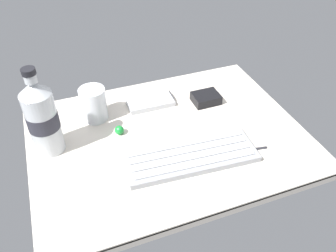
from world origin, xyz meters
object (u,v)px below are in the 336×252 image
(handheld_device, at_px, (148,101))
(water_bottle, at_px, (42,117))
(charger_block, at_px, (206,98))
(keyboard, at_px, (190,155))
(stylus_pen, at_px, (247,149))
(juice_cup, at_px, (94,105))
(trackball_mouse, at_px, (119,130))

(handheld_device, height_order, water_bottle, water_bottle)
(handheld_device, height_order, charger_block, charger_block)
(keyboard, relative_size, water_bottle, 1.43)
(water_bottle, xyz_separation_m, stylus_pen, (0.42, -0.16, -0.09))
(handheld_device, distance_m, juice_cup, 0.15)
(charger_block, xyz_separation_m, stylus_pen, (0.01, -0.20, -0.01))
(juice_cup, bearing_deg, trackball_mouse, -63.04)
(keyboard, xyz_separation_m, stylus_pen, (0.13, -0.02, -0.00))
(water_bottle, bearing_deg, juice_cup, 32.92)
(water_bottle, height_order, charger_block, water_bottle)
(juice_cup, height_order, water_bottle, water_bottle)
(charger_block, bearing_deg, stylus_pen, -87.96)
(keyboard, height_order, charger_block, charger_block)
(handheld_device, distance_m, charger_block, 0.15)
(handheld_device, bearing_deg, charger_block, -18.27)
(keyboard, distance_m, stylus_pen, 0.13)
(keyboard, relative_size, handheld_device, 2.30)
(handheld_device, xyz_separation_m, water_bottle, (-0.26, -0.09, 0.08))
(trackball_mouse, bearing_deg, charger_block, 10.37)
(juice_cup, xyz_separation_m, charger_block, (0.29, -0.04, -0.03))
(handheld_device, xyz_separation_m, charger_block, (0.15, -0.05, 0.00))
(charger_block, bearing_deg, juice_cup, 172.98)
(charger_block, bearing_deg, handheld_device, 161.73)
(keyboard, bearing_deg, handheld_device, 95.67)
(water_bottle, bearing_deg, handheld_device, 18.69)
(keyboard, relative_size, charger_block, 4.24)
(handheld_device, bearing_deg, juice_cup, -175.11)
(handheld_device, relative_size, charger_block, 1.85)
(trackball_mouse, bearing_deg, juice_cup, 116.96)
(water_bottle, bearing_deg, trackball_mouse, -1.70)
(stylus_pen, bearing_deg, juice_cup, 150.59)
(keyboard, distance_m, juice_cup, 0.27)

